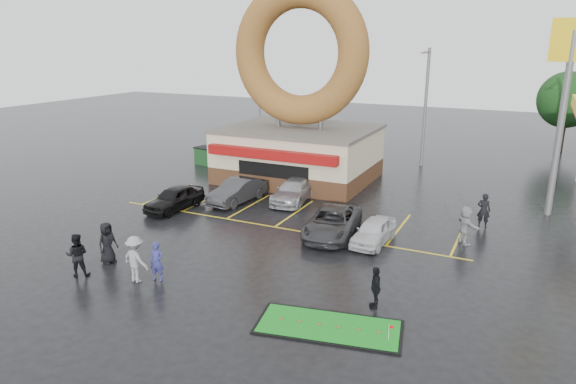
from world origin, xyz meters
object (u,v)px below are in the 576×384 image
at_px(donut_shop, 299,116).
at_px(dumpster, 208,156).
at_px(person_blue, 157,261).
at_px(car_silver, 294,191).
at_px(putting_green, 329,327).
at_px(shell_sign, 567,82).
at_px(streetlight_mid, 425,105).
at_px(car_dgrey, 237,191).
at_px(streetlight_left, 259,98).
at_px(car_white, 374,231).
at_px(car_black, 174,198).
at_px(person_cameraman, 375,287).
at_px(car_grey, 332,222).

bearing_deg(donut_shop, dumpster, 173.32).
distance_m(donut_shop, person_blue, 17.68).
relative_size(car_silver, putting_green, 0.86).
xyz_separation_m(donut_shop, shell_sign, (16.00, -0.97, 2.91)).
height_order(streetlight_mid, car_dgrey, streetlight_mid).
height_order(streetlight_left, dumpster, streetlight_left).
bearing_deg(car_silver, putting_green, -66.22).
bearing_deg(dumpster, putting_green, -36.22).
bearing_deg(shell_sign, dumpster, 175.41).
relative_size(streetlight_mid, car_white, 2.52).
distance_m(donut_shop, car_black, 10.81).
distance_m(car_dgrey, person_blue, 10.90).
bearing_deg(streetlight_left, shell_sign, -18.99).
xyz_separation_m(car_silver, putting_green, (7.28, -12.64, -0.62)).
xyz_separation_m(car_silver, person_blue, (-0.39, -12.26, 0.16)).
height_order(shell_sign, person_cameraman, shell_sign).
relative_size(streetlight_mid, person_blue, 5.47).
height_order(car_grey, dumpster, car_grey).
distance_m(car_black, car_white, 11.94).
height_order(streetlight_mid, car_white, streetlight_mid).
bearing_deg(donut_shop, car_dgrey, -98.92).
bearing_deg(putting_green, car_dgrey, 133.13).
xyz_separation_m(car_black, car_white, (11.94, -0.01, -0.08)).
bearing_deg(streetlight_left, person_cameraman, -52.55).
distance_m(donut_shop, streetlight_mid, 10.59).
xyz_separation_m(donut_shop, car_dgrey, (-1.04, -6.65, -3.75)).
height_order(donut_shop, person_blue, donut_shop).
xyz_separation_m(streetlight_left, streetlight_mid, (14.00, 1.00, 0.00)).
distance_m(shell_sign, car_silver, 16.08).
relative_size(streetlight_left, car_silver, 1.97).
distance_m(streetlight_mid, car_dgrey, 17.15).
bearing_deg(streetlight_left, car_black, -78.28).
height_order(car_grey, person_cameraman, person_cameraman).
relative_size(shell_sign, car_dgrey, 2.45).
height_order(car_black, car_dgrey, car_dgrey).
height_order(car_silver, car_grey, car_grey).
bearing_deg(person_cameraman, streetlight_left, -167.28).
bearing_deg(car_grey, car_dgrey, 152.25).
height_order(shell_sign, streetlight_left, shell_sign).
distance_m(shell_sign, car_white, 13.29).
relative_size(donut_shop, car_black, 3.35).
bearing_deg(shell_sign, person_cameraman, -111.65).
height_order(car_silver, car_white, car_silver).
relative_size(car_white, putting_green, 0.68).
bearing_deg(car_white, shell_sign, 51.29).
xyz_separation_m(shell_sign, streetlight_mid, (-9.00, 8.92, -2.60)).
xyz_separation_m(car_dgrey, putting_green, (10.27, -10.97, -0.67)).
relative_size(streetlight_left, person_cameraman, 5.63).
bearing_deg(person_blue, car_white, 35.93).
xyz_separation_m(car_black, dumpster, (-4.85, 10.45, -0.04)).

